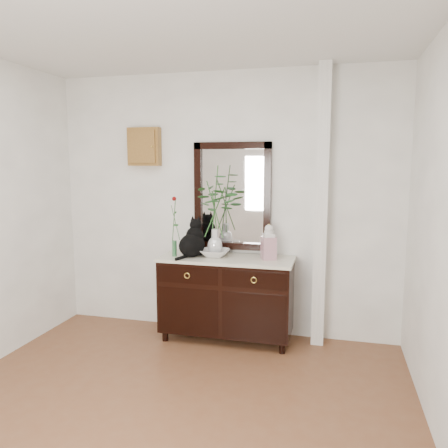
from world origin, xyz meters
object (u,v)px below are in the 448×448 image
(lotus_bowl, at_px, (215,253))
(ginger_jar, at_px, (269,241))
(cat, at_px, (192,238))
(sideboard, at_px, (226,294))

(lotus_bowl, xyz_separation_m, ginger_jar, (0.54, 0.01, 0.14))
(cat, distance_m, lotus_bowl, 0.28)
(lotus_bowl, height_order, ginger_jar, ginger_jar)
(cat, bearing_deg, sideboard, 20.96)
(ginger_jar, bearing_deg, sideboard, -176.14)
(sideboard, bearing_deg, lotus_bowl, 171.81)
(sideboard, relative_size, cat, 3.48)
(sideboard, bearing_deg, cat, -174.21)
(sideboard, distance_m, ginger_jar, 0.69)
(lotus_bowl, bearing_deg, sideboard, -8.19)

